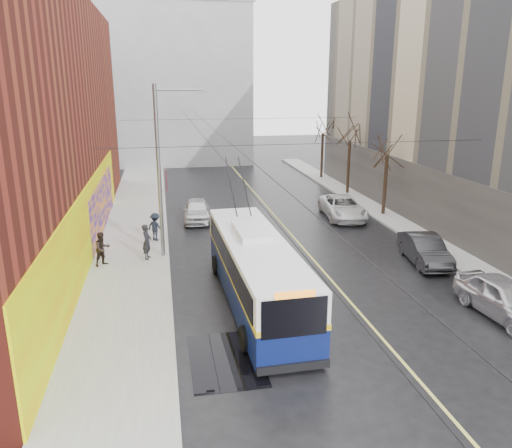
{
  "coord_description": "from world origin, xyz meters",
  "views": [
    {
      "loc": [
        -6.14,
        -15.65,
        9.1
      ],
      "look_at": [
        -1.86,
        6.82,
        2.54
      ],
      "focal_mm": 35.0,
      "sensor_mm": 36.0,
      "label": 1
    }
  ],
  "objects_px": {
    "trolleybus": "(256,270)",
    "pedestrian_a": "(147,242)",
    "tree_near": "(388,145)",
    "tree_far": "(323,125)",
    "parked_car_b": "(425,250)",
    "pedestrian_c": "(155,227)",
    "parked_car_c": "(343,207)",
    "pedestrian_b": "(102,249)",
    "parked_car_a": "(505,298)",
    "streetlight_pole": "(162,168)",
    "tree_mid": "(350,131)",
    "following_car": "(197,210)"
  },
  "relations": [
    {
      "from": "tree_near",
      "to": "streetlight_pole",
      "type": "bearing_deg",
      "value": -158.38
    },
    {
      "from": "pedestrian_b",
      "to": "pedestrian_c",
      "type": "height_order",
      "value": "pedestrian_b"
    },
    {
      "from": "tree_near",
      "to": "pedestrian_a",
      "type": "bearing_deg",
      "value": -158.4
    },
    {
      "from": "tree_mid",
      "to": "parked_car_b",
      "type": "relative_size",
      "value": 1.5
    },
    {
      "from": "trolleybus",
      "to": "parked_car_b",
      "type": "height_order",
      "value": "trolleybus"
    },
    {
      "from": "trolleybus",
      "to": "pedestrian_c",
      "type": "distance_m",
      "value": 10.14
    },
    {
      "from": "pedestrian_b",
      "to": "pedestrian_a",
      "type": "bearing_deg",
      "value": -23.28
    },
    {
      "from": "pedestrian_c",
      "to": "pedestrian_a",
      "type": "bearing_deg",
      "value": 120.62
    },
    {
      "from": "parked_car_b",
      "to": "pedestrian_c",
      "type": "xyz_separation_m",
      "value": [
        -13.69,
        6.05,
        0.24
      ]
    },
    {
      "from": "parked_car_b",
      "to": "pedestrian_b",
      "type": "bearing_deg",
      "value": 179.87
    },
    {
      "from": "pedestrian_b",
      "to": "tree_mid",
      "type": "bearing_deg",
      "value": -0.64
    },
    {
      "from": "tree_near",
      "to": "tree_far",
      "type": "height_order",
      "value": "tree_far"
    },
    {
      "from": "tree_mid",
      "to": "pedestrian_c",
      "type": "distance_m",
      "value": 19.24
    },
    {
      "from": "tree_mid",
      "to": "following_car",
      "type": "bearing_deg",
      "value": -155.54
    },
    {
      "from": "tree_far",
      "to": "trolleybus",
      "type": "distance_m",
      "value": 29.1
    },
    {
      "from": "streetlight_pole",
      "to": "tree_mid",
      "type": "bearing_deg",
      "value": 40.65
    },
    {
      "from": "tree_mid",
      "to": "tree_far",
      "type": "xyz_separation_m",
      "value": [
        0.0,
        7.0,
        -0.11
      ]
    },
    {
      "from": "tree_mid",
      "to": "pedestrian_b",
      "type": "height_order",
      "value": "tree_mid"
    },
    {
      "from": "tree_near",
      "to": "pedestrian_b",
      "type": "relative_size",
      "value": 3.7
    },
    {
      "from": "trolleybus",
      "to": "pedestrian_b",
      "type": "relative_size",
      "value": 6.66
    },
    {
      "from": "tree_far",
      "to": "pedestrian_c",
      "type": "relative_size",
      "value": 3.99
    },
    {
      "from": "parked_car_a",
      "to": "streetlight_pole",
      "type": "bearing_deg",
      "value": 139.91
    },
    {
      "from": "tree_near",
      "to": "trolleybus",
      "type": "xyz_separation_m",
      "value": [
        -11.48,
        -12.49,
        -3.47
      ]
    },
    {
      "from": "following_car",
      "to": "parked_car_b",
      "type": "bearing_deg",
      "value": -39.48
    },
    {
      "from": "parked_car_a",
      "to": "pedestrian_b",
      "type": "distance_m",
      "value": 18.43
    },
    {
      "from": "streetlight_pole",
      "to": "parked_car_b",
      "type": "distance_m",
      "value": 14.16
    },
    {
      "from": "tree_near",
      "to": "tree_far",
      "type": "xyz_separation_m",
      "value": [
        0.0,
        14.0,
        0.17
      ]
    },
    {
      "from": "tree_near",
      "to": "trolleybus",
      "type": "distance_m",
      "value": 17.32
    },
    {
      "from": "pedestrian_b",
      "to": "streetlight_pole",
      "type": "bearing_deg",
      "value": -21.22
    },
    {
      "from": "tree_near",
      "to": "pedestrian_b",
      "type": "height_order",
      "value": "tree_near"
    },
    {
      "from": "parked_car_b",
      "to": "following_car",
      "type": "xyz_separation_m",
      "value": [
        -10.97,
        10.43,
        0.0
      ]
    },
    {
      "from": "trolleybus",
      "to": "pedestrian_a",
      "type": "bearing_deg",
      "value": 125.63
    },
    {
      "from": "tree_near",
      "to": "pedestrian_a",
      "type": "distance_m",
      "value": 17.76
    },
    {
      "from": "tree_far",
      "to": "pedestrian_a",
      "type": "relative_size",
      "value": 3.54
    },
    {
      "from": "pedestrian_a",
      "to": "pedestrian_b",
      "type": "relative_size",
      "value": 1.07
    },
    {
      "from": "streetlight_pole",
      "to": "tree_mid",
      "type": "distance_m",
      "value": 19.96
    },
    {
      "from": "streetlight_pole",
      "to": "trolleybus",
      "type": "height_order",
      "value": "streetlight_pole"
    },
    {
      "from": "parked_car_a",
      "to": "pedestrian_a",
      "type": "bearing_deg",
      "value": 142.88
    },
    {
      "from": "tree_near",
      "to": "following_car",
      "type": "relative_size",
      "value": 1.48
    },
    {
      "from": "streetlight_pole",
      "to": "pedestrian_c",
      "type": "distance_m",
      "value": 4.77
    },
    {
      "from": "streetlight_pole",
      "to": "parked_car_a",
      "type": "relative_size",
      "value": 1.94
    },
    {
      "from": "tree_mid",
      "to": "parked_car_b",
      "type": "xyz_separation_m",
      "value": [
        -2.0,
        -16.33,
        -4.52
      ]
    },
    {
      "from": "tree_mid",
      "to": "parked_car_c",
      "type": "distance_m",
      "value": 8.85
    },
    {
      "from": "streetlight_pole",
      "to": "tree_far",
      "type": "height_order",
      "value": "streetlight_pole"
    },
    {
      "from": "tree_far",
      "to": "parked_car_b",
      "type": "relative_size",
      "value": 1.48
    },
    {
      "from": "trolleybus",
      "to": "tree_near",
      "type": "bearing_deg",
      "value": 45.93
    },
    {
      "from": "parked_car_c",
      "to": "pedestrian_a",
      "type": "distance_m",
      "value": 14.57
    },
    {
      "from": "tree_far",
      "to": "pedestrian_c",
      "type": "xyz_separation_m",
      "value": [
        -15.69,
        -17.28,
        -4.17
      ]
    },
    {
      "from": "streetlight_pole",
      "to": "pedestrian_c",
      "type": "xyz_separation_m",
      "value": [
        -0.55,
        2.72,
        -3.87
      ]
    },
    {
      "from": "parked_car_a",
      "to": "pedestrian_c",
      "type": "xyz_separation_m",
      "value": [
        -13.69,
        12.3,
        0.18
      ]
    }
  ]
}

